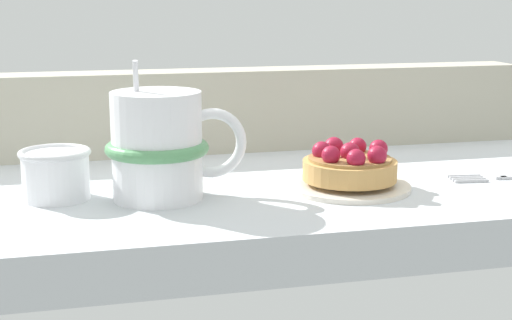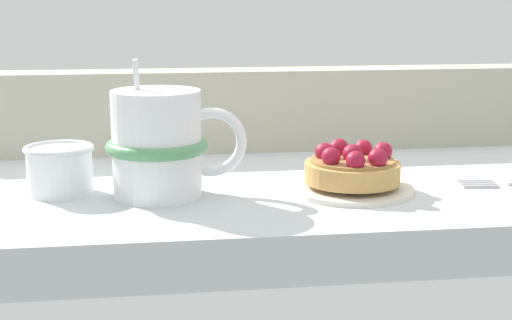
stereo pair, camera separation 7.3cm
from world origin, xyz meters
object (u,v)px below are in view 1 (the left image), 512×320
at_px(coffee_mug, 160,146).
at_px(sugar_bowl, 56,173).
at_px(dessert_plate, 349,185).
at_px(raspberry_tart, 350,165).

xyz_separation_m(coffee_mug, sugar_bowl, (-0.09, 0.02, -0.02)).
bearing_deg(dessert_plate, sugar_bowl, 173.59).
bearing_deg(sugar_bowl, raspberry_tart, -6.34).
height_order(raspberry_tart, sugar_bowl, same).
bearing_deg(raspberry_tart, sugar_bowl, 173.66).
distance_m(dessert_plate, coffee_mug, 0.19).
bearing_deg(coffee_mug, sugar_bowl, 167.30).
bearing_deg(raspberry_tart, coffee_mug, 177.02).
bearing_deg(dessert_plate, coffee_mug, 176.92).
relative_size(dessert_plate, sugar_bowl, 1.80).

